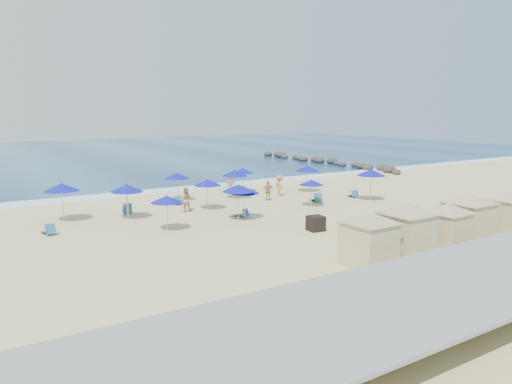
{
  "coord_description": "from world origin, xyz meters",
  "views": [
    {
      "loc": [
        -19.49,
        -25.36,
        7.19
      ],
      "look_at": [
        -1.03,
        3.0,
        1.53
      ],
      "focal_mm": 35.0,
      "sensor_mm": 36.0,
      "label": 1
    }
  ],
  "objects_px": {
    "umbrella_4": "(177,176)",
    "beachgoer_0": "(185,200)",
    "umbrella_6": "(238,188)",
    "beachgoer_3": "(230,184)",
    "umbrella_3": "(167,199)",
    "umbrella_10": "(307,169)",
    "umbrella_2": "(127,189)",
    "umbrella_12": "(245,190)",
    "umbrella_11": "(371,173)",
    "cabana_0": "(369,232)",
    "umbrella_9": "(243,171)",
    "trash_bin": "(316,223)",
    "umbrella_7": "(235,173)",
    "umbrella_0": "(61,187)",
    "umbrella_8": "(311,182)",
    "cabana_4": "(511,208)",
    "cabana_2": "(447,220)",
    "beachgoer_1": "(268,191)",
    "rock_jetty": "(324,161)",
    "cabana_3": "(469,211)",
    "umbrella_5": "(208,183)",
    "umbrella_1": "(126,188)",
    "cabana_1": "(407,223)",
    "beachgoer_2": "(280,186)"
  },
  "relations": [
    {
      "from": "umbrella_4",
      "to": "beachgoer_0",
      "type": "distance_m",
      "value": 4.33
    },
    {
      "from": "umbrella_6",
      "to": "beachgoer_3",
      "type": "bearing_deg",
      "value": 62.9
    },
    {
      "from": "umbrella_3",
      "to": "umbrella_10",
      "type": "relative_size",
      "value": 0.93
    },
    {
      "from": "umbrella_2",
      "to": "umbrella_12",
      "type": "bearing_deg",
      "value": -33.04
    },
    {
      "from": "umbrella_11",
      "to": "umbrella_12",
      "type": "relative_size",
      "value": 1.17
    },
    {
      "from": "cabana_0",
      "to": "umbrella_9",
      "type": "xyz_separation_m",
      "value": [
        5.92,
        20.73,
        0.3
      ]
    },
    {
      "from": "umbrella_2",
      "to": "umbrella_10",
      "type": "height_order",
      "value": "umbrella_10"
    },
    {
      "from": "trash_bin",
      "to": "umbrella_7",
      "type": "height_order",
      "value": "umbrella_7"
    },
    {
      "from": "umbrella_3",
      "to": "umbrella_9",
      "type": "relative_size",
      "value": 1.02
    },
    {
      "from": "umbrella_0",
      "to": "umbrella_8",
      "type": "relative_size",
      "value": 1.23
    },
    {
      "from": "trash_bin",
      "to": "umbrella_0",
      "type": "distance_m",
      "value": 16.26
    },
    {
      "from": "cabana_4",
      "to": "umbrella_0",
      "type": "distance_m",
      "value": 27.21
    },
    {
      "from": "cabana_2",
      "to": "umbrella_7",
      "type": "relative_size",
      "value": 1.75
    },
    {
      "from": "beachgoer_0",
      "to": "beachgoer_3",
      "type": "xyz_separation_m",
      "value": [
        6.38,
        4.73,
        -0.02
      ]
    },
    {
      "from": "beachgoer_1",
      "to": "beachgoer_3",
      "type": "relative_size",
      "value": 0.94
    },
    {
      "from": "rock_jetty",
      "to": "umbrella_9",
      "type": "height_order",
      "value": "umbrella_9"
    },
    {
      "from": "umbrella_11",
      "to": "beachgoer_0",
      "type": "relative_size",
      "value": 1.49
    },
    {
      "from": "cabana_2",
      "to": "cabana_3",
      "type": "relative_size",
      "value": 0.91
    },
    {
      "from": "cabana_3",
      "to": "umbrella_4",
      "type": "height_order",
      "value": "cabana_3"
    },
    {
      "from": "umbrella_5",
      "to": "umbrella_9",
      "type": "bearing_deg",
      "value": 40.08
    },
    {
      "from": "umbrella_1",
      "to": "beachgoer_1",
      "type": "relative_size",
      "value": 1.5
    },
    {
      "from": "cabana_1",
      "to": "umbrella_10",
      "type": "bearing_deg",
      "value": 65.65
    },
    {
      "from": "cabana_4",
      "to": "umbrella_0",
      "type": "bearing_deg",
      "value": 139.57
    },
    {
      "from": "umbrella_3",
      "to": "umbrella_11",
      "type": "xyz_separation_m",
      "value": [
        17.34,
        0.43,
        0.33
      ]
    },
    {
      "from": "umbrella_9",
      "to": "beachgoer_2",
      "type": "xyz_separation_m",
      "value": [
        1.49,
        -3.43,
        -1.01
      ]
    },
    {
      "from": "beachgoer_3",
      "to": "umbrella_10",
      "type": "bearing_deg",
      "value": 151.52
    },
    {
      "from": "umbrella_8",
      "to": "umbrella_12",
      "type": "height_order",
      "value": "umbrella_12"
    },
    {
      "from": "umbrella_5",
      "to": "beachgoer_1",
      "type": "height_order",
      "value": "umbrella_5"
    },
    {
      "from": "cabana_0",
      "to": "cabana_1",
      "type": "xyz_separation_m",
      "value": [
        2.62,
        0.02,
        0.1
      ]
    },
    {
      "from": "umbrella_1",
      "to": "umbrella_12",
      "type": "bearing_deg",
      "value": -33.93
    },
    {
      "from": "cabana_3",
      "to": "umbrella_6",
      "type": "bearing_deg",
      "value": 125.8
    },
    {
      "from": "umbrella_2",
      "to": "umbrella_3",
      "type": "relative_size",
      "value": 1.06
    },
    {
      "from": "beachgoer_3",
      "to": "cabana_2",
      "type": "bearing_deg",
      "value": 88.86
    },
    {
      "from": "umbrella_2",
      "to": "umbrella_5",
      "type": "distance_m",
      "value": 5.86
    },
    {
      "from": "cabana_2",
      "to": "umbrella_2",
      "type": "distance_m",
      "value": 19.53
    },
    {
      "from": "umbrella_4",
      "to": "umbrella_5",
      "type": "relative_size",
      "value": 1.02
    },
    {
      "from": "umbrella_1",
      "to": "umbrella_10",
      "type": "relative_size",
      "value": 1.0
    },
    {
      "from": "beachgoer_1",
      "to": "umbrella_10",
      "type": "bearing_deg",
      "value": -153.69
    },
    {
      "from": "umbrella_1",
      "to": "beachgoer_1",
      "type": "distance_m",
      "value": 11.64
    },
    {
      "from": "umbrella_9",
      "to": "umbrella_10",
      "type": "distance_m",
      "value": 5.59
    },
    {
      "from": "umbrella_9",
      "to": "umbrella_12",
      "type": "relative_size",
      "value": 0.98
    },
    {
      "from": "cabana_2",
      "to": "umbrella_5",
      "type": "bearing_deg",
      "value": 109.38
    },
    {
      "from": "umbrella_4",
      "to": "umbrella_8",
      "type": "bearing_deg",
      "value": -45.21
    },
    {
      "from": "cabana_1",
      "to": "umbrella_7",
      "type": "bearing_deg",
      "value": 86.86
    },
    {
      "from": "umbrella_6",
      "to": "umbrella_12",
      "type": "distance_m",
      "value": 0.63
    },
    {
      "from": "umbrella_1",
      "to": "cabana_4",
      "type": "bearing_deg",
      "value": -43.69
    },
    {
      "from": "umbrella_0",
      "to": "umbrella_1",
      "type": "xyz_separation_m",
      "value": [
        3.75,
        -1.44,
        -0.18
      ]
    },
    {
      "from": "cabana_1",
      "to": "umbrella_4",
      "type": "distance_m",
      "value": 20.08
    },
    {
      "from": "beachgoer_2",
      "to": "umbrella_11",
      "type": "bearing_deg",
      "value": -132.13
    },
    {
      "from": "cabana_1",
      "to": "beachgoer_3",
      "type": "height_order",
      "value": "cabana_1"
    }
  ]
}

